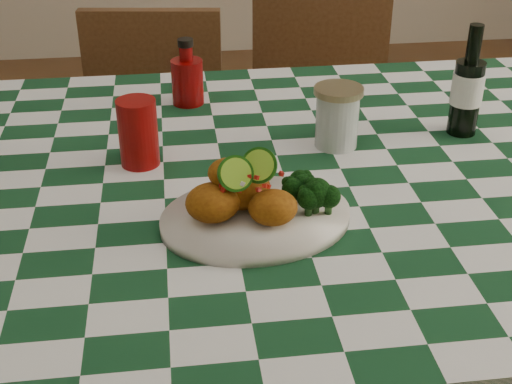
{
  "coord_description": "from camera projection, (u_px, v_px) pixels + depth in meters",
  "views": [
    {
      "loc": [
        -0.19,
        -1.07,
        1.37
      ],
      "look_at": [
        -0.07,
        -0.16,
        0.84
      ],
      "focal_mm": 50.0,
      "sensor_mm": 36.0,
      "label": 1
    }
  ],
  "objects": [
    {
      "name": "broccoli_side",
      "position": [
        309.0,
        190.0,
        1.09
      ],
      "size": [
        0.07,
        0.07,
        0.06
      ],
      "primitive_type": null,
      "color": "black",
      "rests_on": "plate"
    },
    {
      "name": "ketchup_bottle",
      "position": [
        187.0,
        72.0,
        1.47
      ],
      "size": [
        0.07,
        0.07,
        0.14
      ],
      "primitive_type": null,
      "rotation": [
        0.0,
        0.0,
        0.05
      ],
      "color": "#6C0505",
      "rests_on": "dining_table"
    },
    {
      "name": "fried_chicken_pile",
      "position": [
        250.0,
        185.0,
        1.06
      ],
      "size": [
        0.15,
        0.11,
        0.1
      ],
      "primitive_type": null,
      "color": "#91540E",
      "rests_on": "plate"
    },
    {
      "name": "plate",
      "position": [
        256.0,
        218.0,
        1.09
      ],
      "size": [
        0.33,
        0.28,
        0.02
      ],
      "primitive_type": null,
      "rotation": [
        0.0,
        0.0,
        0.17
      ],
      "color": "silver",
      "rests_on": "dining_table"
    },
    {
      "name": "mason_jar",
      "position": [
        337.0,
        117.0,
        1.3
      ],
      "size": [
        0.12,
        0.12,
        0.11
      ],
      "primitive_type": null,
      "rotation": [
        0.0,
        0.0,
        -0.4
      ],
      "color": "#B2BCBA",
      "rests_on": "dining_table"
    },
    {
      "name": "wooden_chair_right",
      "position": [
        316.0,
        151.0,
        2.08
      ],
      "size": [
        0.48,
        0.49,
        0.88
      ],
      "primitive_type": null,
      "rotation": [
        0.0,
        0.0,
        -0.2
      ],
      "color": "#472814",
      "rests_on": "ground"
    },
    {
      "name": "dining_table",
      "position": [
        279.0,
        344.0,
        1.43
      ],
      "size": [
        1.66,
        1.06,
        0.79
      ],
      "primitive_type": null,
      "color": "#123D20",
      "rests_on": "ground"
    },
    {
      "name": "red_tumbler",
      "position": [
        138.0,
        133.0,
        1.23
      ],
      "size": [
        0.08,
        0.08,
        0.12
      ],
      "primitive_type": "cylinder",
      "rotation": [
        0.0,
        0.0,
        0.18
      ],
      "color": "#7C0706",
      "rests_on": "dining_table"
    },
    {
      "name": "wooden_chair_left",
      "position": [
        151.0,
        178.0,
        1.97
      ],
      "size": [
        0.43,
        0.45,
        0.85
      ],
      "primitive_type": null,
      "rotation": [
        0.0,
        0.0,
        -0.13
      ],
      "color": "#472814",
      "rests_on": "ground"
    },
    {
      "name": "beer_bottle",
      "position": [
        469.0,
        81.0,
        1.32
      ],
      "size": [
        0.07,
        0.07,
        0.21
      ],
      "primitive_type": null,
      "rotation": [
        0.0,
        0.0,
        -0.3
      ],
      "color": "black",
      "rests_on": "dining_table"
    }
  ]
}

